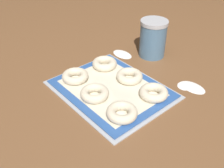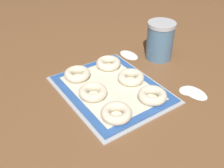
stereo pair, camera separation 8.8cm
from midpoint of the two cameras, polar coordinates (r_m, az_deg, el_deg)
ground_plane at (r=1.00m, az=-2.86°, el=-1.29°), size 2.80×2.80×0.00m
baking_tray at (r=0.99m, az=-2.54°, el=-1.17°), size 0.43×0.35×0.01m
baking_mat at (r=0.99m, az=-2.55°, el=-0.92°), size 0.40×0.32×0.00m
bagel_front_left at (r=1.04m, az=-10.43°, el=1.61°), size 0.10×0.10×0.03m
bagel_front_center at (r=0.94m, az=-6.51°, el=-2.13°), size 0.10×0.10×0.03m
bagel_front_right at (r=0.85m, az=-0.80°, el=-6.34°), size 0.10×0.10×0.03m
bagel_back_left at (r=1.10m, az=-3.92°, el=4.39°), size 0.10×0.10×0.03m
bagel_back_center at (r=1.02m, az=1.36°, el=1.62°), size 0.10×0.10×0.03m
bagel_back_right at (r=0.94m, az=6.42°, el=-1.97°), size 0.10×0.10×0.03m
flour_canister at (r=1.19m, az=6.78°, el=9.79°), size 0.12×0.12×0.17m
flour_patch_near at (r=1.23m, az=0.21°, el=6.48°), size 0.10×0.06×0.00m
flour_patch_far at (r=1.04m, az=14.88°, el=-0.75°), size 0.10×0.07×0.00m
flour_patch_side at (r=1.04m, az=13.41°, el=-0.37°), size 0.06×0.07×0.00m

